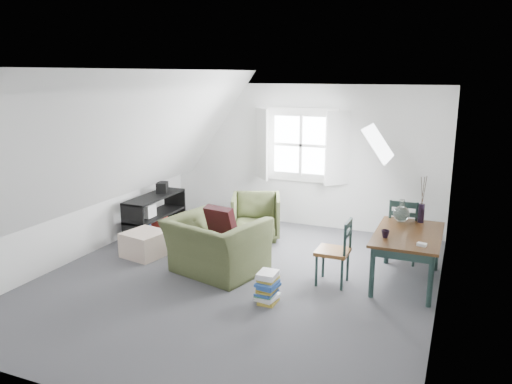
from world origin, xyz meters
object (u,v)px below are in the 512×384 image
at_px(dining_chair_near, 336,251).
at_px(ottoman, 145,244).
at_px(dining_table, 408,240).
at_px(magazine_stack, 268,287).
at_px(dining_chair_far, 403,229).
at_px(armchair_far, 256,237).
at_px(media_shelf, 154,217).
at_px(armchair_near, 217,272).

bearing_deg(dining_chair_near, ottoman, -79.22).
distance_m(dining_table, magazine_stack, 1.95).
height_order(dining_chair_far, magazine_stack, dining_chair_far).
height_order(armchair_far, ottoman, ottoman).
bearing_deg(armchair_far, magazine_stack, -85.48).
height_order(armchair_far, dining_chair_near, dining_chair_near).
relative_size(dining_chair_far, media_shelf, 0.73).
bearing_deg(dining_chair_far, magazine_stack, 65.49).
distance_m(ottoman, dining_chair_far, 3.81).
xyz_separation_m(armchair_near, dining_chair_far, (2.30, 1.42, 0.49)).
bearing_deg(armchair_far, dining_table, -42.41).
bearing_deg(armchair_near, magazine_stack, 164.13).
relative_size(ottoman, dining_chair_near, 0.64).
distance_m(armchair_near, dining_chair_far, 2.74).
bearing_deg(dining_chair_near, armchair_far, -119.96).
distance_m(dining_table, dining_chair_near, 0.94).
height_order(dining_table, dining_chair_near, dining_chair_near).
xyz_separation_m(dining_chair_far, dining_chair_near, (-0.71, -1.16, -0.04)).
bearing_deg(magazine_stack, dining_table, 40.34).
height_order(ottoman, dining_chair_near, dining_chair_near).
bearing_deg(ottoman, dining_chair_far, 19.32).
height_order(armchair_near, magazine_stack, armchair_near).
distance_m(dining_chair_near, media_shelf, 3.47).
height_order(armchair_near, dining_chair_far, dining_chair_far).
bearing_deg(magazine_stack, dining_chair_near, 54.21).
bearing_deg(dining_table, armchair_far, 163.93).
height_order(dining_chair_far, media_shelf, dining_chair_far).
distance_m(dining_table, dining_chair_far, 0.79).
bearing_deg(dining_chair_far, dining_chair_near, 67.47).
height_order(ottoman, magazine_stack, magazine_stack).
bearing_deg(ottoman, dining_table, 7.41).
xyz_separation_m(ottoman, magazine_stack, (2.27, -0.75, 0.00)).
relative_size(dining_table, dining_chair_far, 1.45).
bearing_deg(armchair_near, dining_chair_far, -133.35).
distance_m(armchair_near, ottoman, 1.31).
bearing_deg(ottoman, media_shelf, 116.84).
xyz_separation_m(ottoman, dining_table, (3.72, 0.48, 0.41)).
relative_size(armchair_far, dining_chair_near, 0.92).
bearing_deg(armchair_far, ottoman, -151.06).
bearing_deg(dining_chair_far, dining_table, 109.05).
bearing_deg(dining_chair_near, media_shelf, -95.44).
xyz_separation_m(armchair_near, dining_table, (2.44, 0.65, 0.59)).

